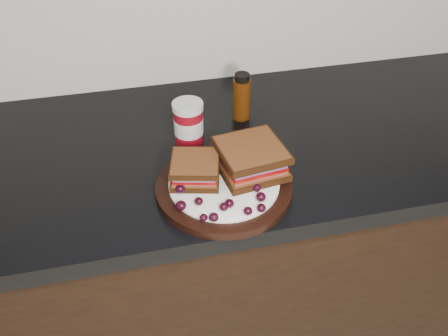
# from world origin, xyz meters

# --- Properties ---
(base_cabinets) EXTENTS (3.96, 0.58, 0.86)m
(base_cabinets) POSITION_xyz_m (0.00, 1.70, 0.43)
(base_cabinets) COLOR black
(base_cabinets) RESTS_ON ground_plane
(countertop) EXTENTS (3.98, 0.60, 0.04)m
(countertop) POSITION_xyz_m (0.00, 1.70, 0.88)
(countertop) COLOR black
(countertop) RESTS_ON base_cabinets
(plate) EXTENTS (0.28, 0.28, 0.02)m
(plate) POSITION_xyz_m (0.03, 1.53, 0.91)
(plate) COLOR black
(plate) RESTS_ON countertop
(sandwich_left) EXTENTS (0.12, 0.12, 0.04)m
(sandwich_left) POSITION_xyz_m (-0.02, 1.56, 0.95)
(sandwich_left) COLOR brown
(sandwich_left) RESTS_ON plate
(sandwich_right) EXTENTS (0.15, 0.15, 0.06)m
(sandwich_right) POSITION_xyz_m (0.10, 1.56, 0.95)
(sandwich_right) COLOR brown
(sandwich_right) RESTS_ON plate
(grape_0) EXTENTS (0.02, 0.02, 0.02)m
(grape_0) POSITION_xyz_m (-0.06, 1.47, 0.93)
(grape_0) COLOR black
(grape_0) RESTS_ON plate
(grape_1) EXTENTS (0.02, 0.02, 0.02)m
(grape_1) POSITION_xyz_m (-0.03, 1.48, 0.93)
(grape_1) COLOR black
(grape_1) RESTS_ON plate
(grape_2) EXTENTS (0.02, 0.02, 0.01)m
(grape_2) POSITION_xyz_m (-0.03, 1.43, 0.93)
(grape_2) COLOR black
(grape_2) RESTS_ON plate
(grape_3) EXTENTS (0.02, 0.02, 0.02)m
(grape_3) POSITION_xyz_m (-0.01, 1.43, 0.93)
(grape_3) COLOR black
(grape_3) RESTS_ON plate
(grape_4) EXTENTS (0.02, 0.02, 0.02)m
(grape_4) POSITION_xyz_m (0.02, 1.45, 0.93)
(grape_4) COLOR black
(grape_4) RESTS_ON plate
(grape_5) EXTENTS (0.02, 0.02, 0.02)m
(grape_5) POSITION_xyz_m (0.03, 1.46, 0.93)
(grape_5) COLOR black
(grape_5) RESTS_ON plate
(grape_6) EXTENTS (0.02, 0.02, 0.02)m
(grape_6) POSITION_xyz_m (0.06, 1.43, 0.93)
(grape_6) COLOR black
(grape_6) RESTS_ON plate
(grape_7) EXTENTS (0.02, 0.02, 0.02)m
(grape_7) POSITION_xyz_m (0.08, 1.43, 0.93)
(grape_7) COLOR black
(grape_7) RESTS_ON plate
(grape_8) EXTENTS (0.02, 0.02, 0.02)m
(grape_8) POSITION_xyz_m (0.09, 1.46, 0.93)
(grape_8) COLOR black
(grape_8) RESTS_ON plate
(grape_9) EXTENTS (0.02, 0.02, 0.02)m
(grape_9) POSITION_xyz_m (0.09, 1.49, 0.93)
(grape_9) COLOR black
(grape_9) RESTS_ON plate
(grape_10) EXTENTS (0.02, 0.02, 0.02)m
(grape_10) POSITION_xyz_m (0.12, 1.52, 0.93)
(grape_10) COLOR black
(grape_10) RESTS_ON plate
(grape_11) EXTENTS (0.02, 0.02, 0.02)m
(grape_11) POSITION_xyz_m (0.11, 1.53, 0.93)
(grape_11) COLOR black
(grape_11) RESTS_ON plate
(grape_12) EXTENTS (0.02, 0.02, 0.02)m
(grape_12) POSITION_xyz_m (0.12, 1.54, 0.93)
(grape_12) COLOR black
(grape_12) RESTS_ON plate
(grape_13) EXTENTS (0.02, 0.02, 0.02)m
(grape_13) POSITION_xyz_m (0.12, 1.58, 0.93)
(grape_13) COLOR black
(grape_13) RESTS_ON plate
(grape_14) EXTENTS (0.02, 0.02, 0.02)m
(grape_14) POSITION_xyz_m (-0.01, 1.58, 0.93)
(grape_14) COLOR black
(grape_14) RESTS_ON plate
(grape_15) EXTENTS (0.02, 0.02, 0.02)m
(grape_15) POSITION_xyz_m (-0.01, 1.57, 0.93)
(grape_15) COLOR black
(grape_15) RESTS_ON plate
(grape_16) EXTENTS (0.02, 0.02, 0.02)m
(grape_16) POSITION_xyz_m (-0.04, 1.55, 0.93)
(grape_16) COLOR black
(grape_16) RESTS_ON plate
(grape_17) EXTENTS (0.02, 0.02, 0.02)m
(grape_17) POSITION_xyz_m (-0.04, 1.54, 0.93)
(grape_17) COLOR black
(grape_17) RESTS_ON plate
(grape_18) EXTENTS (0.02, 0.02, 0.02)m
(grape_18) POSITION_xyz_m (-0.06, 1.52, 0.93)
(grape_18) COLOR black
(grape_18) RESTS_ON plate
(grape_19) EXTENTS (0.02, 0.02, 0.02)m
(grape_19) POSITION_xyz_m (-0.01, 1.59, 0.93)
(grape_19) COLOR black
(grape_19) RESTS_ON plate
(grape_20) EXTENTS (0.02, 0.02, 0.02)m
(grape_20) POSITION_xyz_m (-0.01, 1.55, 0.93)
(grape_20) COLOR black
(grape_20) RESTS_ON plate
(grape_21) EXTENTS (0.02, 0.02, 0.02)m
(grape_21) POSITION_xyz_m (-0.02, 1.53, 0.93)
(grape_21) COLOR black
(grape_21) RESTS_ON plate
(condiment_jar) EXTENTS (0.07, 0.07, 0.10)m
(condiment_jar) POSITION_xyz_m (-0.01, 1.72, 0.95)
(condiment_jar) COLOR maroon
(condiment_jar) RESTS_ON countertop
(oil_bottle) EXTENTS (0.05, 0.05, 0.12)m
(oil_bottle) POSITION_xyz_m (0.14, 1.79, 0.96)
(oil_bottle) COLOR #451D06
(oil_bottle) RESTS_ON countertop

